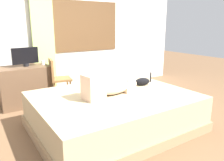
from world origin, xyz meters
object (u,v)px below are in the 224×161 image
(bed, at_px, (114,111))
(desk, at_px, (25,86))
(cat, at_px, (141,82))
(tv_monitor, at_px, (25,57))
(cup, at_px, (43,63))
(chair_by_desk, at_px, (57,77))
(person_lying, at_px, (110,87))

(bed, bearing_deg, desk, 116.70)
(cat, height_order, tv_monitor, tv_monitor)
(cup, bearing_deg, chair_by_desk, -43.21)
(desk, bearing_deg, tv_monitor, 0.00)
(bed, distance_m, cup, 1.86)
(chair_by_desk, bearing_deg, cup, 136.79)
(person_lying, xyz_separation_m, cat, (0.70, 0.13, -0.05))
(bed, distance_m, cat, 0.73)
(desk, distance_m, cup, 0.55)
(person_lying, distance_m, cup, 1.76)
(person_lying, bearing_deg, tv_monitor, 113.70)
(cat, relative_size, cup, 4.31)
(cat, relative_size, tv_monitor, 0.73)
(bed, xyz_separation_m, desk, (-0.87, 1.73, 0.11))
(person_lying, height_order, desk, person_lying)
(cat, distance_m, tv_monitor, 2.18)
(tv_monitor, xyz_separation_m, chair_by_desk, (0.51, -0.20, -0.41))
(cat, bearing_deg, bed, -167.42)
(bed, bearing_deg, tv_monitor, 115.25)
(cup, bearing_deg, tv_monitor, 177.51)
(bed, relative_size, chair_by_desk, 2.63)
(bed, relative_size, desk, 2.52)
(tv_monitor, bearing_deg, cat, -47.47)
(cat, bearing_deg, desk, 133.58)
(person_lying, bearing_deg, bed, -12.21)
(person_lying, relative_size, desk, 1.05)
(bed, xyz_separation_m, person_lying, (-0.06, 0.01, 0.38))
(chair_by_desk, bearing_deg, cat, -55.70)
(person_lying, bearing_deg, cat, 10.43)
(cat, bearing_deg, cup, 126.01)
(cat, relative_size, desk, 0.39)
(tv_monitor, relative_size, cup, 5.89)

